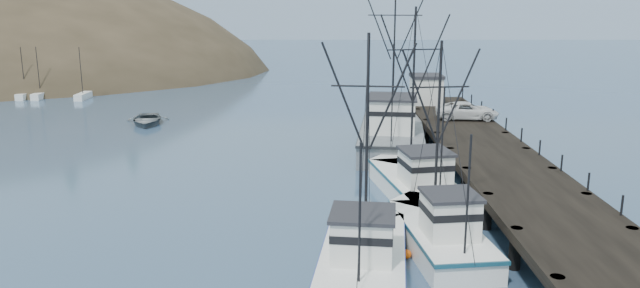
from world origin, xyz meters
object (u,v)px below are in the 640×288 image
object	(u,v)px
work_vessel	(392,132)
pickup_truck	(467,111)
trawler_mid	(364,252)
pier	(488,152)
pier_shed	(426,89)
trawler_near	(439,232)
motorboat	(147,124)
trawler_far	(416,182)

from	to	relation	value
work_vessel	pickup_truck	distance (m)	6.85
work_vessel	pickup_truck	world-z (taller)	work_vessel
trawler_mid	pier	bearing A→B (deg)	57.77
pier	pier_shed	world-z (taller)	pier_shed
trawler_near	trawler_mid	world-z (taller)	trawler_mid
trawler_near	pier_shed	size ratio (longest dim) A/B	3.27
work_vessel	motorboat	distance (m)	24.58
work_vessel	motorboat	bearing A→B (deg)	157.93
trawler_mid	pickup_truck	distance (m)	27.30
trawler_far	work_vessel	size ratio (longest dim) A/B	0.70
pier	trawler_mid	size ratio (longest dim) A/B	3.96
trawler_mid	trawler_near	bearing A→B (deg)	32.20
trawler_mid	trawler_far	bearing A→B (deg)	70.03
work_vessel	motorboat	xyz separation A→B (m)	(-22.75, 9.23, -1.23)
trawler_far	pickup_truck	distance (m)	15.85
pickup_truck	motorboat	size ratio (longest dim) A/B	0.91
work_vessel	trawler_far	bearing A→B (deg)	-89.54
trawler_near	trawler_far	distance (m)	8.39
pier	trawler_mid	xyz separation A→B (m)	(-9.48, -15.03, -0.87)
pier_shed	pier	bearing A→B (deg)	-85.65
trawler_near	work_vessel	distance (m)	21.13
trawler_mid	trawler_far	distance (m)	11.52
trawler_mid	work_vessel	distance (m)	23.87
trawler_near	pier	bearing A→B (deg)	66.01
pier_shed	work_vessel	bearing A→B (deg)	-114.30
motorboat	pier_shed	bearing A→B (deg)	-9.94
trawler_far	work_vessel	world-z (taller)	work_vessel
work_vessel	pickup_truck	bearing A→B (deg)	14.26
trawler_near	pier_shed	bearing A→B (deg)	82.12
trawler_mid	pier_shed	bearing A→B (deg)	76.21
work_vessel	motorboat	size ratio (longest dim) A/B	2.94
trawler_mid	motorboat	xyz separation A→B (m)	(-18.92, 32.79, -0.82)
pier_shed	motorboat	size ratio (longest dim) A/B	0.56
trawler_mid	pier_shed	world-z (taller)	trawler_mid
trawler_near	pier_shed	distance (m)	30.99
trawler_near	work_vessel	bearing A→B (deg)	90.11
work_vessel	pier_shed	world-z (taller)	work_vessel
trawler_mid	motorboat	size ratio (longest dim) A/B	1.93
trawler_mid	motorboat	distance (m)	37.86
trawler_mid	work_vessel	xyz separation A→B (m)	(3.83, 23.56, 0.41)
pier	trawler_far	distance (m)	7.01
pier_shed	motorboat	world-z (taller)	pier_shed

